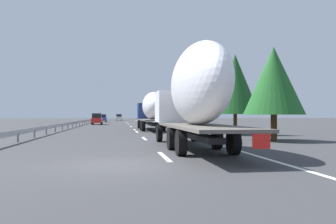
# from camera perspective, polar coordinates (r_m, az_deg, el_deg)

# --- Properties ---
(ground_plane) EXTENTS (260.00, 260.00, 0.00)m
(ground_plane) POSITION_cam_1_polar(r_m,az_deg,el_deg) (51.31, -8.33, -2.35)
(ground_plane) COLOR #38383A
(lane_stripe_0) EXTENTS (3.20, 0.20, 0.01)m
(lane_stripe_0) POSITION_cam_1_polar(r_m,az_deg,el_deg) (13.51, -0.64, -7.48)
(lane_stripe_0) COLOR white
(lane_stripe_0) RESTS_ON ground_plane
(lane_stripe_1) EXTENTS (3.20, 0.20, 0.01)m
(lane_stripe_1) POSITION_cam_1_polar(r_m,az_deg,el_deg) (23.87, -4.01, -4.45)
(lane_stripe_1) COLOR white
(lane_stripe_1) RESTS_ON ground_plane
(lane_stripe_2) EXTENTS (3.20, 0.20, 0.01)m
(lane_stripe_2) POSITION_cam_1_polar(r_m,az_deg,el_deg) (33.45, -5.25, -3.33)
(lane_stripe_2) COLOR white
(lane_stripe_2) RESTS_ON ground_plane
(lane_stripe_3) EXTENTS (3.20, 0.20, 0.01)m
(lane_stripe_3) POSITION_cam_1_polar(r_m,az_deg,el_deg) (38.14, -5.63, -2.98)
(lane_stripe_3) COLOR white
(lane_stripe_3) RESTS_ON ground_plane
(lane_stripe_4) EXTENTS (3.20, 0.20, 0.01)m
(lane_stripe_4) POSITION_cam_1_polar(r_m,az_deg,el_deg) (49.36, -6.24, -2.42)
(lane_stripe_4) COLOR white
(lane_stripe_4) RESTS_ON ground_plane
(lane_stripe_5) EXTENTS (3.20, 0.20, 0.01)m
(lane_stripe_5) POSITION_cam_1_polar(r_m,az_deg,el_deg) (62.33, -6.68, -2.03)
(lane_stripe_5) COLOR white
(lane_stripe_5) RESTS_ON ground_plane
(lane_stripe_6) EXTENTS (3.20, 0.20, 0.01)m
(lane_stripe_6) POSITION_cam_1_polar(r_m,az_deg,el_deg) (78.31, -7.01, -1.72)
(lane_stripe_6) COLOR white
(lane_stripe_6) RESTS_ON ground_plane
(lane_stripe_7) EXTENTS (3.20, 0.20, 0.01)m
(lane_stripe_7) POSITION_cam_1_polar(r_m,az_deg,el_deg) (74.99, -6.96, -1.77)
(lane_stripe_7) COLOR white
(lane_stripe_7) RESTS_ON ground_plane
(lane_stripe_8) EXTENTS (3.20, 0.20, 0.01)m
(lane_stripe_8) POSITION_cam_1_polar(r_m,az_deg,el_deg) (80.34, -7.05, -1.69)
(lane_stripe_8) COLOR white
(lane_stripe_8) RESTS_ON ground_plane
(edge_line_right) EXTENTS (110.00, 0.20, 0.01)m
(edge_line_right) POSITION_cam_1_polar(r_m,az_deg,el_deg) (56.58, -2.75, -2.18)
(edge_line_right) COLOR white
(edge_line_right) RESTS_ON ground_plane
(truck_lead) EXTENTS (14.14, 2.55, 4.04)m
(truck_lead) POSITION_cam_1_polar(r_m,az_deg,el_deg) (36.97, -2.74, 0.54)
(truck_lead) COLOR navy
(truck_lead) RESTS_ON ground_plane
(truck_trailing) EXTENTS (13.61, 2.55, 4.88)m
(truck_trailing) POSITION_cam_1_polar(r_m,az_deg,el_deg) (16.39, 4.37, 3.26)
(truck_trailing) COLOR silver
(truck_trailing) RESTS_ON ground_plane
(car_white_van) EXTENTS (4.13, 1.79, 1.96)m
(car_white_van) POSITION_cam_1_polar(r_m,az_deg,el_deg) (104.44, -8.24, -0.89)
(car_white_van) COLOR white
(car_white_van) RESTS_ON ground_plane
(car_red_compact) EXTENTS (4.26, 1.72, 1.94)m
(car_red_compact) POSITION_cam_1_polar(r_m,az_deg,el_deg) (59.58, -11.84, -1.16)
(car_red_compact) COLOR red
(car_red_compact) RESTS_ON ground_plane
(car_blue_sedan) EXTENTS (4.61, 1.85, 1.83)m
(car_blue_sedan) POSITION_cam_1_polar(r_m,az_deg,el_deg) (82.94, -10.92, -1.01)
(car_blue_sedan) COLOR #28479E
(car_blue_sedan) RESTS_ON ground_plane
(road_sign) EXTENTS (0.10, 0.90, 3.23)m
(road_sign) POSITION_cam_1_polar(r_m,az_deg,el_deg) (56.12, -1.47, 0.08)
(road_sign) COLOR gray
(road_sign) RESTS_ON ground_plane
(tree_0) EXTENTS (3.88, 3.88, 6.04)m
(tree_0) POSITION_cam_1_polar(r_m,az_deg,el_deg) (22.89, 17.33, 5.03)
(tree_0) COLOR #472D19
(tree_0) RESTS_ON ground_plane
(tree_1) EXTENTS (3.98, 3.98, 6.77)m
(tree_1) POSITION_cam_1_polar(r_m,az_deg,el_deg) (29.17, 11.21, 4.61)
(tree_1) COLOR #472D19
(tree_1) RESTS_ON ground_plane
(tree_2) EXTENTS (3.38, 3.38, 5.45)m
(tree_2) POSITION_cam_1_polar(r_m,az_deg,el_deg) (62.47, 0.67, 1.17)
(tree_2) COLOR #472D19
(tree_2) RESTS_ON ground_plane
(tree_3) EXTENTS (2.50, 2.50, 6.41)m
(tree_3) POSITION_cam_1_polar(r_m,az_deg,el_deg) (58.52, 4.76, 1.73)
(tree_3) COLOR #472D19
(tree_3) RESTS_ON ground_plane
(guardrail_median) EXTENTS (94.00, 0.10, 0.76)m
(guardrail_median) POSITION_cam_1_polar(r_m,az_deg,el_deg) (54.63, -14.64, -1.62)
(guardrail_median) COLOR #9EA0A5
(guardrail_median) RESTS_ON ground_plane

